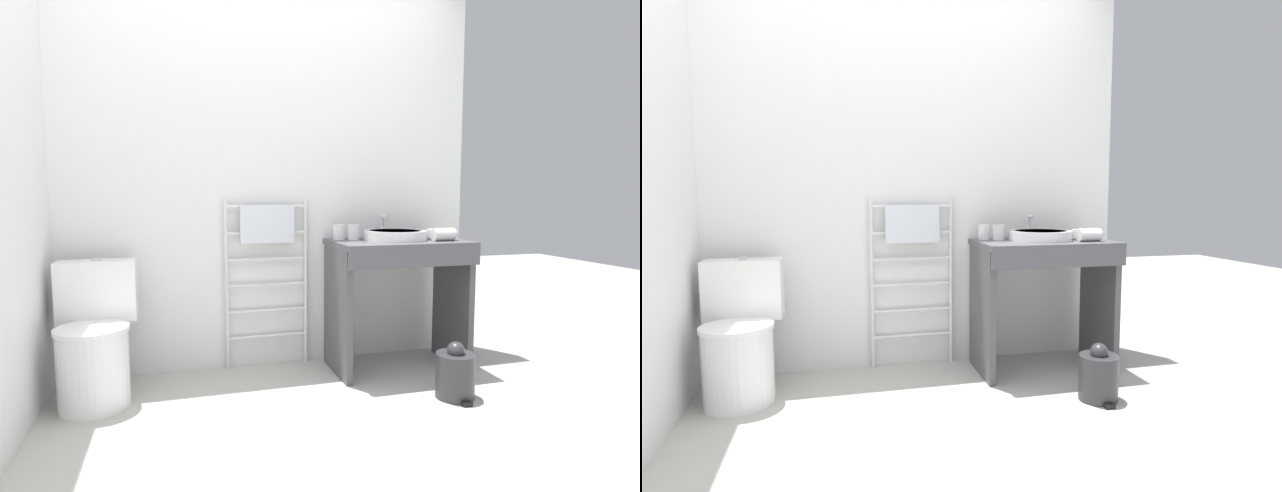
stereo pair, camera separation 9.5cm
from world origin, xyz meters
The scene contains 11 objects.
ground_plane centered at (0.00, 0.00, 0.00)m, with size 12.00×12.00×0.00m, color #B2AFA8.
wall_back centered at (0.00, 1.39, 1.23)m, with size 2.77×0.12×2.47m, color white.
toilet centered at (-1.01, 0.98, 0.33)m, with size 0.42×0.51×0.76m.
towel_radiator centered at (-0.02, 1.28, 0.77)m, with size 0.54×0.06×1.08m.
vanity_counter centered at (0.77, 1.02, 0.55)m, with size 0.84×0.53×0.82m.
sink_basin centered at (0.76, 1.06, 0.86)m, with size 0.40×0.40×0.06m.
faucet centered at (0.76, 1.25, 0.92)m, with size 0.02×0.10×0.15m.
cup_near_wall centered at (0.43, 1.19, 0.87)m, with size 0.08×0.08×0.10m.
cup_near_edge centered at (0.51, 1.14, 0.87)m, with size 0.07×0.07×0.10m.
hair_dryer centered at (1.03, 0.93, 0.86)m, with size 0.19×0.16×0.08m.
trash_bin centered at (0.87, 0.50, 0.13)m, with size 0.21×0.25×0.31m.
Camera 1 is at (-0.57, -1.84, 1.11)m, focal length 28.00 mm.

